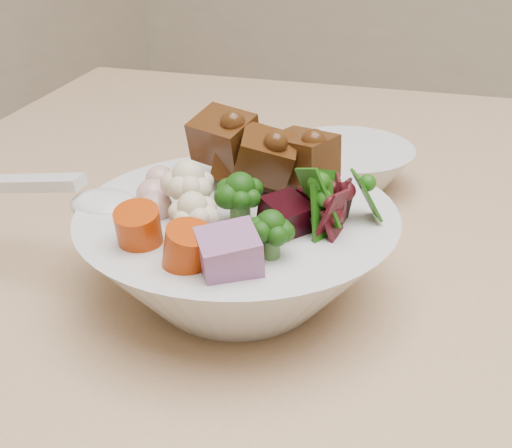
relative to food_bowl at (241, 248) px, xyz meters
name	(u,v)px	position (x,y,z in m)	size (l,w,h in m)	color
food_bowl	(241,248)	(0.00, 0.00, 0.00)	(0.25, 0.25, 0.14)	silver
soup_spoon	(83,199)	(-0.13, -0.03, 0.03)	(0.17, 0.05, 0.03)	silver
side_bowl	(347,168)	(0.01, 0.24, -0.02)	(0.14, 0.14, 0.05)	silver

